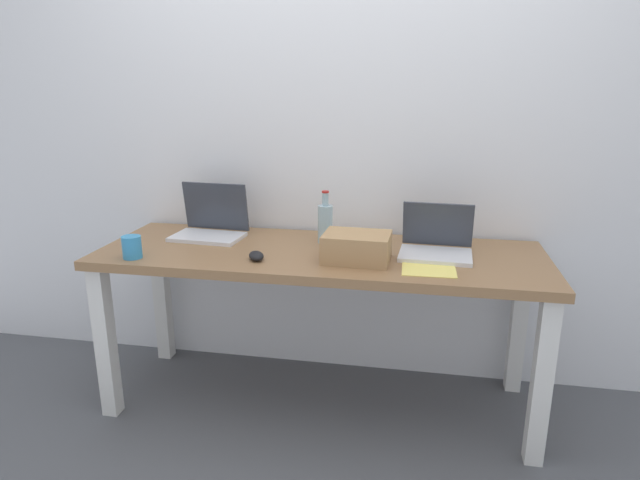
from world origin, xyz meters
The scene contains 11 objects.
ground_plane centered at (0.00, 0.00, 0.00)m, with size 8.00×8.00×0.00m, color #515459.
back_wall centered at (0.00, 0.39, 1.30)m, with size 5.20×0.08×2.60m, color white.
desk centered at (0.00, 0.00, 0.64)m, with size 1.95×0.67×0.74m.
laptop_left centered at (-0.56, 0.13, 0.80)m, with size 0.34×0.25×0.25m.
laptop_right centered at (0.50, 0.03, 0.79)m, with size 0.31×0.26×0.21m.
beer_bottle centered at (0.00, 0.13, 0.84)m, with size 0.07×0.07×0.24m.
computer_mouse centered at (-0.24, -0.17, 0.76)m, with size 0.06×0.10×0.03m, color black.
cardboard_box centered at (0.17, -0.10, 0.80)m, with size 0.27×0.20×0.12m, color tan.
coffee_mug centered at (-0.76, -0.24, 0.79)m, with size 0.08×0.08×0.10m, color #338CC6.
paper_sheet_front_right centered at (0.47, -0.11, 0.74)m, with size 0.21×0.30×0.00m, color #F4E06B.
paper_sheet_near_back centered at (0.14, 0.06, 0.74)m, with size 0.21×0.30×0.00m, color white.
Camera 1 is at (0.42, -2.24, 1.45)m, focal length 30.49 mm.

